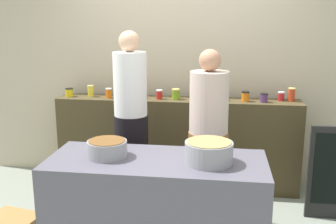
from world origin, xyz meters
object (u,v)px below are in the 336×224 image
at_px(preserve_jar_5, 176,94).
at_px(preserve_jar_9, 264,98).
at_px(cooking_pot_center, 209,152).
at_px(preserve_jar_7, 221,95).
at_px(preserve_jar_8, 245,96).
at_px(cooking_pot_left, 107,149).
at_px(cook_in_cap, 208,148).
at_px(preserve_jar_3, 139,92).
at_px(preserve_jar_11, 292,95).
at_px(preserve_jar_4, 159,94).
at_px(preserve_jar_1, 91,91).
at_px(preserve_jar_2, 109,93).
at_px(preserve_jar_10, 281,96).
at_px(preserve_jar_0, 69,92).
at_px(cook_with_tongs, 131,132).
at_px(preserve_jar_6, 201,93).

xyz_separation_m(preserve_jar_5, preserve_jar_9, (0.95, -0.03, -0.01)).
bearing_deg(cooking_pot_center, preserve_jar_9, 69.02).
relative_size(preserve_jar_5, preserve_jar_7, 1.12).
height_order(preserve_jar_8, cooking_pot_center, preserve_jar_8).
xyz_separation_m(cooking_pot_left, cook_in_cap, (0.77, 0.57, -0.15)).
height_order(preserve_jar_3, preserve_jar_11, preserve_jar_11).
height_order(preserve_jar_3, cook_in_cap, cook_in_cap).
relative_size(preserve_jar_4, preserve_jar_5, 0.88).
height_order(preserve_jar_1, preserve_jar_11, preserve_jar_11).
height_order(preserve_jar_1, preserve_jar_2, preserve_jar_1).
relative_size(preserve_jar_10, preserve_jar_11, 0.68).
bearing_deg(preserve_jar_0, preserve_jar_2, -2.62).
bearing_deg(cook_in_cap, preserve_jar_1, 148.67).
height_order(preserve_jar_4, preserve_jar_9, preserve_jar_4).
xyz_separation_m(preserve_jar_10, cooking_pot_center, (-0.72, -1.49, -0.16)).
distance_m(preserve_jar_0, preserve_jar_9, 2.17).
height_order(preserve_jar_3, cooking_pot_left, preserve_jar_3).
bearing_deg(cooking_pot_center, cook_with_tongs, 135.04).
xyz_separation_m(preserve_jar_0, cook_with_tongs, (0.87, -0.63, -0.25)).
relative_size(preserve_jar_3, preserve_jar_10, 1.30).
bearing_deg(cooking_pot_left, cook_in_cap, 36.64).
bearing_deg(cooking_pot_left, preserve_jar_7, 58.01).
bearing_deg(preserve_jar_7, cooking_pot_center, -92.96).
bearing_deg(cooking_pot_center, preserve_jar_1, 134.22).
bearing_deg(preserve_jar_8, preserve_jar_3, 178.90).
bearing_deg(cooking_pot_center, cooking_pot_left, 177.84).
distance_m(preserve_jar_10, cook_with_tongs, 1.68).
xyz_separation_m(preserve_jar_1, preserve_jar_7, (1.47, -0.02, -0.01)).
xyz_separation_m(preserve_jar_5, cook_in_cap, (0.39, -0.80, -0.34)).
bearing_deg(preserve_jar_1, preserve_jar_10, 1.26).
height_order(preserve_jar_2, preserve_jar_4, preserve_jar_2).
xyz_separation_m(preserve_jar_6, cooking_pot_center, (0.14, -1.50, -0.17)).
relative_size(preserve_jar_1, cooking_pot_left, 0.41).
xyz_separation_m(preserve_jar_6, cook_with_tongs, (-0.64, -0.72, -0.26)).
distance_m(preserve_jar_0, preserve_jar_4, 1.05).
height_order(preserve_jar_5, preserve_jar_10, preserve_jar_5).
xyz_separation_m(preserve_jar_2, preserve_jar_8, (1.51, 0.01, 0.00)).
bearing_deg(preserve_jar_6, preserve_jar_10, -0.70).
relative_size(preserve_jar_0, cook_in_cap, 0.06).
relative_size(preserve_jar_2, cooking_pot_center, 0.30).
height_order(preserve_jar_4, cooking_pot_center, preserve_jar_4).
distance_m(preserve_jar_8, cooking_pot_left, 1.79).
height_order(preserve_jar_0, preserve_jar_11, preserve_jar_11).
bearing_deg(preserve_jar_7, preserve_jar_6, 161.27).
xyz_separation_m(preserve_jar_4, preserve_jar_6, (0.46, 0.10, 0.01)).
bearing_deg(preserve_jar_0, preserve_jar_8, -0.27).
height_order(preserve_jar_0, preserve_jar_10, preserve_jar_10).
relative_size(preserve_jar_1, preserve_jar_3, 1.00).
relative_size(preserve_jar_3, cooking_pot_left, 0.41).
xyz_separation_m(preserve_jar_5, preserve_jar_8, (0.75, -0.00, -0.00)).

